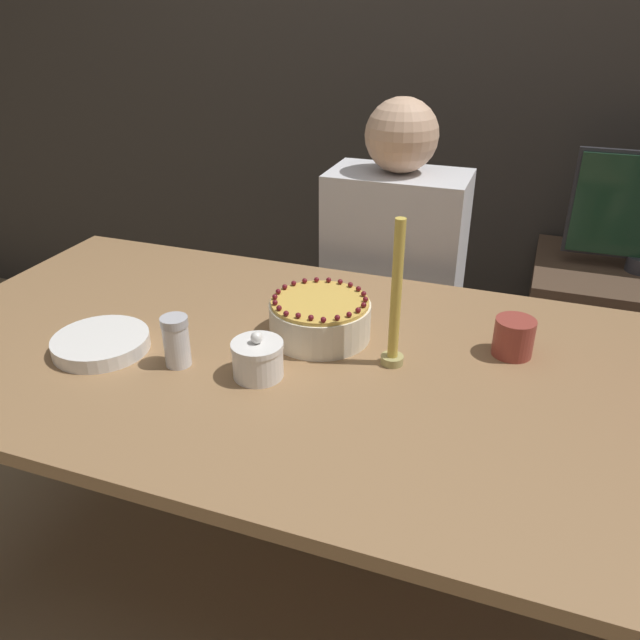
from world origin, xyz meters
TOP-DOWN VIEW (x-y plane):
  - ground_plane at (0.00, 0.00)m, footprint 12.00×12.00m
  - wall_behind at (0.00, 1.40)m, footprint 8.00×0.05m
  - dining_table at (0.00, 0.00)m, footprint 1.63×0.93m
  - cake at (0.08, 0.09)m, footprint 0.23×0.23m
  - sugar_bowl at (0.02, -0.10)m, footprint 0.11×0.11m
  - sugar_shaker at (-0.15, -0.12)m, footprint 0.06×0.06m
  - plate_stack at (-0.34, -0.12)m, footprint 0.21×0.21m
  - candle at (0.27, 0.03)m, footprint 0.05×0.05m
  - cup at (0.50, 0.16)m, footprint 0.08×0.08m
  - person_man_blue_shirt at (0.12, 0.67)m, footprint 0.40×0.34m
  - side_cabinet at (0.85, 1.09)m, footprint 0.66×0.53m

SIDE VIEW (x-z plane):
  - ground_plane at x=0.00m, z-range 0.00..0.00m
  - side_cabinet at x=0.85m, z-range 0.00..0.62m
  - person_man_blue_shirt at x=0.12m, z-range -0.08..1.11m
  - dining_table at x=0.00m, z-range 0.27..1.02m
  - plate_stack at x=-0.34m, z-range 0.75..0.78m
  - sugar_bowl at x=0.02m, z-range 0.74..0.84m
  - cup at x=0.50m, z-range 0.75..0.83m
  - cake at x=0.08m, z-range 0.74..0.84m
  - sugar_shaker at x=-0.15m, z-range 0.75..0.86m
  - candle at x=0.27m, z-range 0.72..1.04m
  - wall_behind at x=0.00m, z-range 0.00..2.60m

